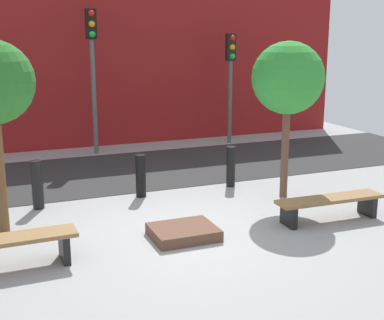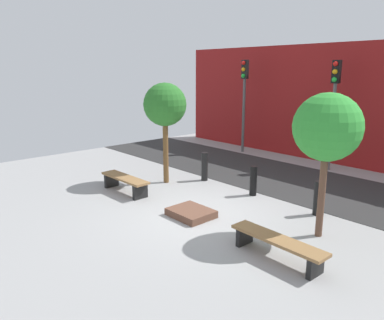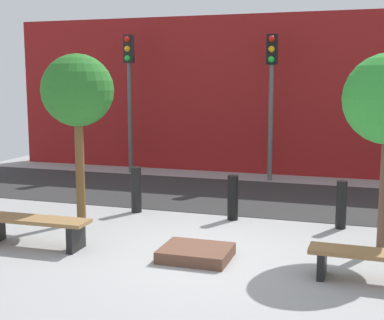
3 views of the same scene
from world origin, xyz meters
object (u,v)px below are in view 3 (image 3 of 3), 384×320
object	(u,v)px
planter_bed	(196,253)
bollard_left	(233,198)
bench_left	(34,226)
bollard_center	(341,205)
bollard_far_left	(136,190)
traffic_light_west	(129,79)
tree_behind_left_bench	(78,92)
traffic_light_mid_west	(271,81)

from	to	relation	value
planter_bed	bollard_left	world-z (taller)	bollard_left
bench_left	bollard_center	size ratio (longest dim) A/B	2.14
bollard_far_left	traffic_light_west	size ratio (longest dim) A/B	0.24
tree_behind_left_bench	bollard_left	world-z (taller)	tree_behind_left_bench
bollard_far_left	planter_bed	bearing A→B (deg)	-49.97
bollard_left	traffic_light_mid_west	distance (m)	4.81
bollard_left	traffic_light_mid_west	size ratio (longest dim) A/B	0.23
bollard_far_left	traffic_light_mid_west	xyz separation A→B (m)	(2.01, 4.27, 2.18)
bench_left	bollard_far_left	xyz separation A→B (m)	(0.67, 2.59, 0.12)
bench_left	traffic_light_west	size ratio (longest dim) A/B	0.48
planter_bed	bollard_center	world-z (taller)	bollard_center
bench_left	traffic_light_west	world-z (taller)	traffic_light_west
bench_left	bollard_left	world-z (taller)	bollard_left
tree_behind_left_bench	traffic_light_west	size ratio (longest dim) A/B	0.80
bollard_center	traffic_light_mid_west	bearing A→B (deg)	115.20
planter_bed	bollard_center	bearing A→B (deg)	49.97
bench_left	bollard_center	xyz separation A→B (m)	(4.68, 2.59, 0.09)
bench_left	tree_behind_left_bench	world-z (taller)	tree_behind_left_bench
bollard_left	traffic_light_west	size ratio (longest dim) A/B	0.22
bollard_far_left	traffic_light_west	bearing A→B (deg)	115.53
tree_behind_left_bench	bollard_far_left	size ratio (longest dim) A/B	3.39
bollard_left	planter_bed	bearing A→B (deg)	-90.00
bollard_far_left	bollard_center	world-z (taller)	bollard_far_left
tree_behind_left_bench	bollard_far_left	world-z (taller)	tree_behind_left_bench
bench_left	traffic_light_west	distance (m)	7.38
tree_behind_left_bench	bollard_left	distance (m)	3.51
bollard_far_left	traffic_light_west	world-z (taller)	traffic_light_west
traffic_light_mid_west	planter_bed	bearing A→B (deg)	-90.00
bench_left	tree_behind_left_bench	xyz separation A→B (m)	(0.00, 1.53, 2.10)
bollard_left	traffic_light_west	world-z (taller)	traffic_light_west
planter_bed	traffic_light_mid_west	xyz separation A→B (m)	(0.00, 6.66, 2.55)
bollard_left	bollard_center	world-z (taller)	bollard_center
planter_bed	bollard_center	xyz separation A→B (m)	(2.01, 2.39, 0.35)
tree_behind_left_bench	traffic_light_mid_west	world-z (taller)	traffic_light_mid_west
planter_bed	traffic_light_west	size ratio (longest dim) A/B	0.26
traffic_light_mid_west	bollard_far_left	bearing A→B (deg)	-115.20
bench_left	traffic_light_mid_west	bearing A→B (deg)	67.38
planter_bed	traffic_light_west	xyz separation A→B (m)	(-4.05, 6.66, 2.60)
bollard_center	traffic_light_west	distance (m)	7.74
bench_left	bollard_far_left	size ratio (longest dim) A/B	2.01
planter_bed	tree_behind_left_bench	world-z (taller)	tree_behind_left_bench
traffic_light_west	traffic_light_mid_west	distance (m)	4.05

